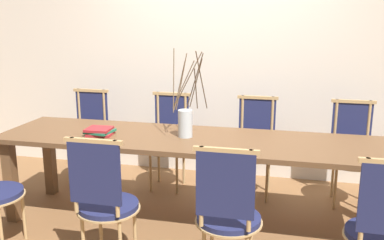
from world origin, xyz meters
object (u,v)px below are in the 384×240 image
object	(u,v)px
dining_table	(192,148)
chair_near_center	(228,212)
book_stack	(100,131)
chair_far_center	(255,145)
vase_centerpiece	(186,120)

from	to	relation	value
dining_table	chair_near_center	distance (m)	0.88
dining_table	book_stack	world-z (taller)	book_stack
chair_far_center	book_stack	xyz separation A→B (m)	(-1.23, -0.85, 0.29)
chair_near_center	chair_far_center	size ratio (longest dim) A/B	1.00
dining_table	chair_near_center	xyz separation A→B (m)	(0.42, -0.76, -0.17)
chair_far_center	book_stack	distance (m)	1.52
book_stack	chair_far_center	bearing A→B (deg)	34.76
vase_centerpiece	book_stack	size ratio (longest dim) A/B	3.13
chair_near_center	book_stack	world-z (taller)	chair_near_center
chair_near_center	vase_centerpiece	bearing A→B (deg)	121.22
chair_near_center	vase_centerpiece	xyz separation A→B (m)	(-0.48, 0.78, 0.39)
vase_centerpiece	book_stack	xyz separation A→B (m)	(-0.71, -0.11, -0.11)
vase_centerpiece	book_stack	world-z (taller)	vase_centerpiece
dining_table	chair_near_center	bearing A→B (deg)	-61.37
book_stack	chair_near_center	bearing A→B (deg)	-29.39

